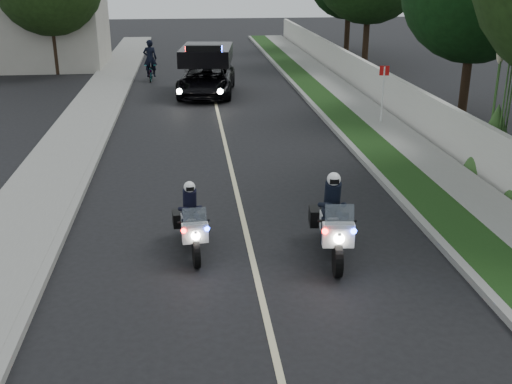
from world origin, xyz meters
TOP-DOWN VIEW (x-y plane):
  - ground at (0.00, 0.00)m, footprint 120.00×120.00m
  - curb_right at (4.10, 10.00)m, footprint 0.20×60.00m
  - grass_verge at (4.80, 10.00)m, footprint 1.20×60.00m
  - sidewalk_right at (6.10, 10.00)m, footprint 1.40×60.00m
  - property_wall at (7.10, 10.00)m, footprint 0.22×60.00m
  - curb_left at (-4.10, 10.00)m, footprint 0.20×60.00m
  - sidewalk_left at (-5.20, 10.00)m, footprint 2.00×60.00m
  - building_far at (-10.00, 26.00)m, footprint 8.00×6.00m
  - lane_marking at (0.00, 10.00)m, footprint 0.12×50.00m
  - police_moto_left at (-1.22, -0.16)m, footprint 0.79×1.84m
  - police_moto_right at (1.66, -0.72)m, footprint 0.95×2.17m
  - police_suv at (-0.30, 16.49)m, footprint 3.05×5.50m
  - bicycle at (-3.08, 20.53)m, footprint 0.60×1.69m
  - cyclist at (-3.08, 20.53)m, footprint 0.69×0.46m
  - sign_post at (6.00, 9.85)m, footprint 0.42×0.42m
  - pampas_far at (7.60, 4.26)m, footprint 1.57×1.57m
  - tree_right_c at (9.91, 11.44)m, footprint 7.27×7.27m
  - tree_right_d at (9.48, 24.29)m, footprint 7.92×7.92m
  - tree_right_e at (10.12, 31.17)m, footprint 6.46×6.46m
  - tree_left_near at (-8.32, 23.15)m, footprint 6.05×6.05m
  - tree_left_far at (-9.32, 27.82)m, footprint 8.27×8.27m

SIDE VIEW (x-z plane):
  - ground at x=0.00m, z-range 0.00..0.00m
  - police_moto_left at x=-1.22m, z-range -0.76..0.76m
  - police_moto_right at x=1.66m, z-range -0.89..0.89m
  - police_suv at x=-0.30m, z-range -1.28..1.28m
  - bicycle at x=-3.08m, z-range -0.44..0.44m
  - cyclist at x=-3.08m, z-range -0.95..0.95m
  - sign_post at x=6.00m, z-range -1.16..1.16m
  - pampas_far at x=7.60m, z-range -2.23..2.23m
  - tree_right_c at x=9.91m, z-range -4.72..4.72m
  - tree_right_d at x=9.48m, z-range -5.55..5.55m
  - tree_right_e at x=10.12m, z-range -4.89..4.89m
  - tree_left_near at x=-8.32m, z-range -4.77..4.77m
  - tree_left_far at x=-9.32m, z-range -5.50..5.50m
  - lane_marking at x=0.00m, z-range 0.00..0.01m
  - curb_right at x=4.10m, z-range 0.00..0.15m
  - curb_left at x=-4.10m, z-range 0.00..0.15m
  - grass_verge at x=4.80m, z-range 0.00..0.16m
  - sidewalk_right at x=6.10m, z-range 0.00..0.16m
  - sidewalk_left at x=-5.20m, z-range 0.00..0.16m
  - property_wall at x=7.10m, z-range 0.00..1.50m
  - building_far at x=-10.00m, z-range 0.00..7.00m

